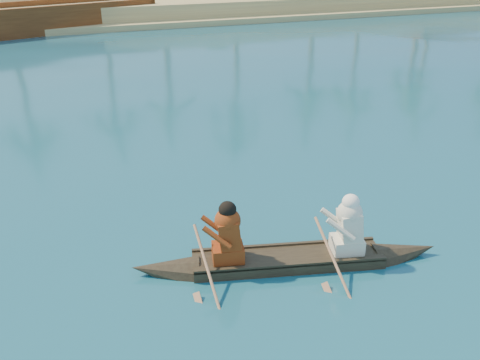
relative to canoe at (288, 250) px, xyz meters
name	(u,v)px	position (x,y,z in m)	size (l,w,h in m)	color
ground	(352,155)	(3.80, 4.00, -0.29)	(160.00, 160.00, 0.00)	navy
canoe	(288,250)	(0.00, 0.00, 0.00)	(5.39, 1.99, 1.48)	#362E1D
barge_mid	(58,18)	(-1.79, 28.25, 0.38)	(12.03, 6.89, 1.90)	brown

